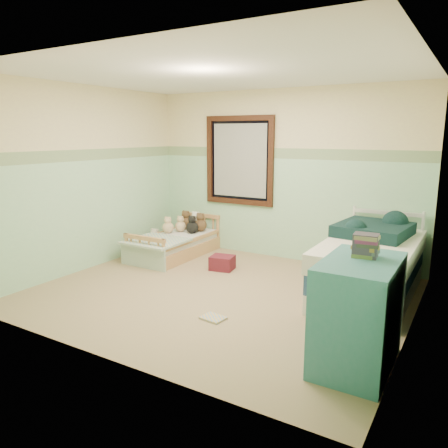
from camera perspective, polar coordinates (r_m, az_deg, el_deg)
The scene contains 29 objects.
floor at distance 5.22m, azimuth -0.71°, elevation -9.13°, with size 4.20×3.60×0.02m, color #846C53.
ceiling at distance 4.92m, azimuth -0.78°, elevation 19.43°, with size 4.20×3.60×0.02m, color white.
wall_back at distance 6.51m, azimuth 7.61°, elevation 6.34°, with size 4.20×0.04×2.50m, color beige.
wall_front at distance 3.53m, azimuth -16.21°, elevation 1.47°, with size 4.20×0.04×2.50m, color beige.
wall_left at distance 6.27m, azimuth -17.43°, elevation 5.70°, with size 0.04×3.60×2.50m, color beige.
wall_right at distance 4.23m, azimuth 24.34°, elevation 2.53°, with size 0.04×3.60×2.50m, color beige.
wainscot_mint at distance 6.56m, azimuth 7.44°, elevation 1.98°, with size 4.20×0.01×1.50m, color #98CEA6.
border_strip at distance 6.48m, azimuth 7.63°, elevation 9.20°, with size 4.20×0.01×0.15m, color #3E7347.
window_frame at distance 6.77m, azimuth 2.01°, elevation 8.34°, with size 1.16×0.06×1.36m, color black.
window_blinds at distance 6.77m, azimuth 2.05°, elevation 8.34°, with size 0.92×0.01×1.12m, color beige.
toddler_bed_frame at distance 6.79m, azimuth -6.42°, elevation -3.32°, with size 0.74×1.48×0.19m, color #C07C48.
toddler_mattress at distance 6.75m, azimuth -6.45°, elevation -2.05°, with size 0.68×1.42×0.12m, color white.
patchwork_quilt at distance 6.38m, azimuth -8.96°, elevation -2.23°, with size 0.80×0.74×0.03m, color #7BA3BD.
plush_bed_brown at distance 7.19m, azimuth -5.03°, elevation 0.17°, with size 0.21×0.21×0.21m, color brown.
plush_bed_white at distance 7.08m, azimuth -3.72°, elevation 0.01°, with size 0.21×0.21×0.21m, color white.
plush_bed_tan at distance 6.99m, azimuth -5.75°, elevation -0.31°, with size 0.17×0.17×0.17m, color beige.
plush_bed_dark at distance 6.86m, azimuth -4.20°, elevation -0.44°, with size 0.19×0.19×0.19m, color black.
plush_floor_cream at distance 7.20m, azimuth -9.06°, elevation -2.35°, with size 0.23×0.23×0.23m, color beige.
plush_floor_tan at distance 6.71m, azimuth -11.88°, elevation -3.41°, with size 0.25×0.25×0.25m, color beige.
twin_bed_frame at distance 5.36m, azimuth 18.46°, elevation -7.85°, with size 0.92×1.84×0.22m, color silver.
twin_boxspring at distance 5.29m, azimuth 18.62°, elevation -5.60°, with size 0.92×1.84×0.22m, color navy.
twin_mattress at distance 5.23m, azimuth 18.77°, elevation -3.30°, with size 0.96×1.88×0.22m, color white.
teal_blanket at distance 5.49m, azimuth 19.06°, elevation -0.70°, with size 0.78×0.83×0.14m, color black.
dresser at distance 3.69m, azimuth 17.20°, elevation -11.20°, with size 0.55×0.89×0.89m, color teal.
book_stack at distance 3.63m, azimuth 18.14°, elevation -2.70°, with size 0.19×0.15×0.19m, color #412F2A.
red_pillow at distance 6.05m, azimuth -0.23°, elevation -5.12°, with size 0.31×0.27×0.19m, color maroon.
floor_book at distance 4.52m, azimuth -1.43°, elevation -12.27°, with size 0.24×0.18×0.02m, color yellow.
extra_plush_0 at distance 6.91m, azimuth -7.38°, elevation -0.47°, with size 0.18×0.18×0.18m, color beige.
extra_plush_1 at distance 6.99m, azimuth -3.12°, elevation -0.15°, with size 0.21×0.21×0.21m, color brown.
Camera 1 is at (2.55, -4.16, 1.85)m, focal length 34.73 mm.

